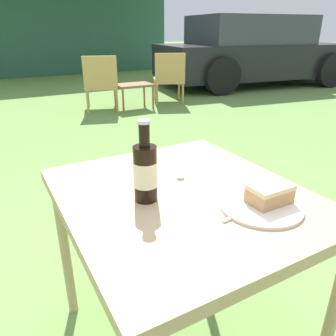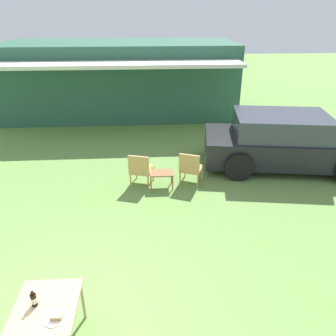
{
  "view_description": "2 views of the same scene",
  "coord_description": "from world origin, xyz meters",
  "px_view_note": "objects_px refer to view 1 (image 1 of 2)",
  "views": [
    {
      "loc": [
        -0.51,
        -0.81,
        1.2
      ],
      "look_at": [
        0.0,
        0.1,
        0.75
      ],
      "focal_mm": 35.0,
      "sensor_mm": 36.0,
      "label": 1
    },
    {
      "loc": [
        1.28,
        -2.9,
        3.91
      ],
      "look_at": [
        1.7,
        3.27,
        0.9
      ],
      "focal_mm": 35.0,
      "sensor_mm": 36.0,
      "label": 2
    }
  ],
  "objects_px": {
    "garden_side_table": "(134,87)",
    "cake_on_plate": "(265,200)",
    "wicker_chair_cushioned": "(101,81)",
    "wicker_chair_plain": "(169,76)",
    "patio_table": "(182,211)",
    "parked_car": "(253,52)",
    "cola_bottle_near": "(145,171)"
  },
  "relations": [
    {
      "from": "garden_side_table",
      "to": "cake_on_plate",
      "type": "bearing_deg",
      "value": -108.4
    },
    {
      "from": "wicker_chair_cushioned",
      "to": "cake_on_plate",
      "type": "relative_size",
      "value": 3.36
    },
    {
      "from": "wicker_chair_cushioned",
      "to": "cake_on_plate",
      "type": "height_order",
      "value": "wicker_chair_cushioned"
    },
    {
      "from": "wicker_chair_plain",
      "to": "garden_side_table",
      "type": "height_order",
      "value": "wicker_chair_plain"
    },
    {
      "from": "cake_on_plate",
      "to": "patio_table",
      "type": "bearing_deg",
      "value": 130.31
    },
    {
      "from": "parked_car",
      "to": "garden_side_table",
      "type": "bearing_deg",
      "value": -155.37
    },
    {
      "from": "cake_on_plate",
      "to": "wicker_chair_plain",
      "type": "bearing_deg",
      "value": 64.1
    },
    {
      "from": "parked_car",
      "to": "patio_table",
      "type": "height_order",
      "value": "parked_car"
    },
    {
      "from": "cake_on_plate",
      "to": "garden_side_table",
      "type": "bearing_deg",
      "value": 71.6
    },
    {
      "from": "wicker_chair_plain",
      "to": "patio_table",
      "type": "relative_size",
      "value": 0.98
    },
    {
      "from": "parked_car",
      "to": "wicker_chair_plain",
      "type": "relative_size",
      "value": 5.47
    },
    {
      "from": "garden_side_table",
      "to": "cake_on_plate",
      "type": "distance_m",
      "value": 4.53
    },
    {
      "from": "wicker_chair_plain",
      "to": "cola_bottle_near",
      "type": "height_order",
      "value": "cola_bottle_near"
    },
    {
      "from": "wicker_chair_plain",
      "to": "cola_bottle_near",
      "type": "bearing_deg",
      "value": 82.47
    },
    {
      "from": "garden_side_table",
      "to": "cake_on_plate",
      "type": "height_order",
      "value": "cake_on_plate"
    },
    {
      "from": "wicker_chair_plain",
      "to": "patio_table",
      "type": "bearing_deg",
      "value": 83.86
    },
    {
      "from": "parked_car",
      "to": "patio_table",
      "type": "relative_size",
      "value": 5.34
    },
    {
      "from": "cola_bottle_near",
      "to": "garden_side_table",
      "type": "bearing_deg",
      "value": 67.09
    },
    {
      "from": "cake_on_plate",
      "to": "wicker_chair_cushioned",
      "type": "bearing_deg",
      "value": 78.08
    },
    {
      "from": "garden_side_table",
      "to": "cake_on_plate",
      "type": "xyz_separation_m",
      "value": [
        -1.43,
        -4.28,
        0.38
      ]
    },
    {
      "from": "patio_table",
      "to": "cola_bottle_near",
      "type": "distance_m",
      "value": 0.21
    },
    {
      "from": "garden_side_table",
      "to": "cake_on_plate",
      "type": "relative_size",
      "value": 2.28
    },
    {
      "from": "wicker_chair_cushioned",
      "to": "patio_table",
      "type": "xyz_separation_m",
      "value": [
        -1.1,
        -4.23,
        0.19
      ]
    },
    {
      "from": "wicker_chair_plain",
      "to": "parked_car",
      "type": "bearing_deg",
      "value": -139.79
    },
    {
      "from": "parked_car",
      "to": "cola_bottle_near",
      "type": "distance_m",
      "value": 7.15
    },
    {
      "from": "wicker_chair_plain",
      "to": "cake_on_plate",
      "type": "relative_size",
      "value": 3.36
    },
    {
      "from": "wicker_chair_cushioned",
      "to": "wicker_chair_plain",
      "type": "distance_m",
      "value": 1.21
    },
    {
      "from": "wicker_chair_cushioned",
      "to": "wicker_chair_plain",
      "type": "height_order",
      "value": "same"
    },
    {
      "from": "cake_on_plate",
      "to": "cola_bottle_near",
      "type": "xyz_separation_m",
      "value": [
        -0.29,
        0.21,
        0.07
      ]
    },
    {
      "from": "wicker_chair_cushioned",
      "to": "wicker_chair_plain",
      "type": "xyz_separation_m",
      "value": [
        1.21,
        -0.02,
        0.01
      ]
    },
    {
      "from": "wicker_chair_cushioned",
      "to": "patio_table",
      "type": "distance_m",
      "value": 4.38
    },
    {
      "from": "wicker_chair_cushioned",
      "to": "cake_on_plate",
      "type": "bearing_deg",
      "value": 95.28
    }
  ]
}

